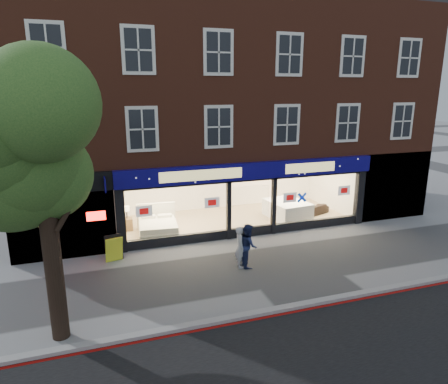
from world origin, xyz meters
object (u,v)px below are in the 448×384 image
display_bed (158,227)px  sofa (313,209)px  a_board (114,249)px  pedestrian_grey (240,247)px  pedestrian_blue (248,245)px  mattress_stack (287,209)px

display_bed → sofa: bearing=7.6°
sofa → a_board: bearing=-5.5°
sofa → pedestrian_grey: pedestrian_grey is taller
a_board → pedestrian_blue: (4.57, -1.99, 0.31)m
mattress_stack → pedestrian_grey: pedestrian_grey is taller
mattress_stack → pedestrian_grey: size_ratio=1.49×
display_bed → mattress_stack: (6.42, 0.26, 0.09)m
display_bed → pedestrian_blue: size_ratio=1.37×
display_bed → sofa: (7.93, 0.32, -0.08)m
display_bed → sofa: 7.94m
display_bed → pedestrian_blue: (2.59, -4.10, 0.37)m
display_bed → a_board: bearing=-128.1°
display_bed → pedestrian_blue: bearing=-52.5°
mattress_stack → a_board: size_ratio=2.30×
pedestrian_blue → a_board: bearing=74.7°
mattress_stack → pedestrian_blue: (-3.83, -4.36, 0.29)m
display_bed → pedestrian_grey: (2.30, -4.05, 0.34)m
a_board → pedestrian_blue: 5.00m
mattress_stack → pedestrian_blue: bearing=-131.3°
pedestrian_blue → pedestrian_grey: bearing=88.5°
a_board → pedestrian_blue: bearing=-35.7°
a_board → pedestrian_grey: 4.72m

